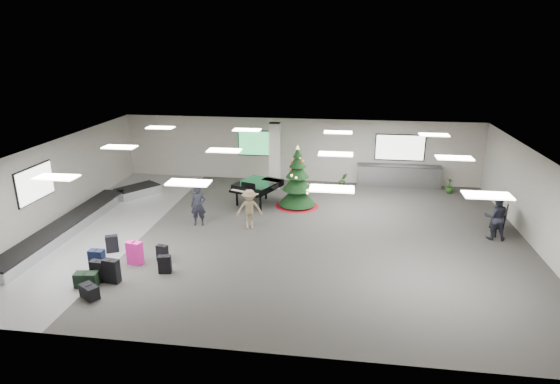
# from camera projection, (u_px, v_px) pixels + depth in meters

# --- Properties ---
(ground) EXTENTS (18.00, 18.00, 0.00)m
(ground) POSITION_uv_depth(u_px,v_px,m) (279.00, 234.00, 17.58)
(ground) COLOR #34322F
(ground) RESTS_ON ground
(room_envelope) EXTENTS (18.02, 14.02, 3.21)m
(room_envelope) POSITION_uv_depth(u_px,v_px,m) (272.00, 169.00, 17.53)
(room_envelope) COLOR #A29C94
(room_envelope) RESTS_ON ground
(baggage_carousel) EXTENTS (2.28, 9.71, 0.43)m
(baggage_carousel) POSITION_uv_depth(u_px,v_px,m) (83.00, 219.00, 18.47)
(baggage_carousel) COLOR silver
(baggage_carousel) RESTS_ON ground
(service_counter) EXTENTS (4.05, 0.65, 1.08)m
(service_counter) POSITION_uv_depth(u_px,v_px,m) (398.00, 176.00, 23.01)
(service_counter) COLOR silver
(service_counter) RESTS_ON ground
(suitcase_0) EXTENTS (0.45, 0.28, 0.68)m
(suitcase_0) POSITION_uv_depth(u_px,v_px,m) (98.00, 271.00, 14.08)
(suitcase_0) COLOR black
(suitcase_0) RESTS_ON ground
(suitcase_1) EXTENTS (0.50, 0.31, 0.76)m
(suitcase_1) POSITION_uv_depth(u_px,v_px,m) (112.00, 271.00, 13.99)
(suitcase_1) COLOR black
(suitcase_1) RESTS_ON ground
(pink_suitcase) EXTENTS (0.53, 0.37, 0.78)m
(pink_suitcase) POSITION_uv_depth(u_px,v_px,m) (135.00, 253.00, 15.13)
(pink_suitcase) COLOR #FF219D
(pink_suitcase) RESTS_ON ground
(suitcase_3) EXTENTS (0.40, 0.27, 0.56)m
(suitcase_3) POSITION_uv_depth(u_px,v_px,m) (162.00, 253.00, 15.37)
(suitcase_3) COLOR black
(suitcase_3) RESTS_ON ground
(navy_suitcase) EXTENTS (0.47, 0.28, 0.73)m
(navy_suitcase) POSITION_uv_depth(u_px,v_px,m) (97.00, 260.00, 14.67)
(navy_suitcase) COLOR black
(navy_suitcase) RESTS_ON ground
(green_duffel) EXTENTS (0.70, 0.42, 0.46)m
(green_duffel) POSITION_uv_depth(u_px,v_px,m) (86.00, 279.00, 13.79)
(green_duffel) COLOR black
(green_duffel) RESTS_ON ground
(suitcase_7) EXTENTS (0.43, 0.28, 0.60)m
(suitcase_7) POSITION_uv_depth(u_px,v_px,m) (165.00, 264.00, 14.57)
(suitcase_7) COLOR black
(suitcase_7) RESTS_ON ground
(suitcase_8) EXTENTS (0.47, 0.38, 0.62)m
(suitcase_8) POSITION_uv_depth(u_px,v_px,m) (112.00, 244.00, 15.99)
(suitcase_8) COLOR black
(suitcase_8) RESTS_ON ground
(black_duffel) EXTENTS (0.67, 0.59, 0.40)m
(black_duffel) POSITION_uv_depth(u_px,v_px,m) (89.00, 292.00, 13.19)
(black_duffel) COLOR black
(black_duffel) RESTS_ON ground
(christmas_tree) EXTENTS (1.92, 1.92, 2.73)m
(christmas_tree) POSITION_uv_depth(u_px,v_px,m) (297.00, 185.00, 20.20)
(christmas_tree) COLOR maroon
(christmas_tree) RESTS_ON ground
(grand_piano) EXTENTS (2.17, 2.43, 1.15)m
(grand_piano) POSITION_uv_depth(u_px,v_px,m) (257.00, 186.00, 20.52)
(grand_piano) COLOR black
(grand_piano) RESTS_ON ground
(bench) EXTENTS (1.02, 1.56, 0.94)m
(bench) POSITION_uv_depth(u_px,v_px,m) (501.00, 219.00, 17.57)
(bench) COLOR black
(bench) RESTS_ON ground
(traveler_a) EXTENTS (0.64, 0.46, 1.62)m
(traveler_a) POSITION_uv_depth(u_px,v_px,m) (198.00, 205.00, 18.16)
(traveler_a) COLOR black
(traveler_a) RESTS_ON ground
(traveler_b) EXTENTS (1.12, 0.81, 1.56)m
(traveler_b) POSITION_uv_depth(u_px,v_px,m) (249.00, 209.00, 17.87)
(traveler_b) COLOR #7F6C4E
(traveler_b) RESTS_ON ground
(traveler_bench) EXTENTS (0.87, 0.70, 1.70)m
(traveler_bench) POSITION_uv_depth(u_px,v_px,m) (496.00, 217.00, 16.88)
(traveler_bench) COLOR black
(traveler_bench) RESTS_ON ground
(potted_plant_left) EXTENTS (0.51, 0.46, 0.76)m
(potted_plant_left) POSITION_uv_depth(u_px,v_px,m) (343.00, 180.00, 22.84)
(potted_plant_left) COLOR #193E13
(potted_plant_left) RESTS_ON ground
(potted_plant_right) EXTENTS (0.52, 0.52, 0.72)m
(potted_plant_right) POSITION_uv_depth(u_px,v_px,m) (450.00, 186.00, 22.08)
(potted_plant_right) COLOR #193E13
(potted_plant_right) RESTS_ON ground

